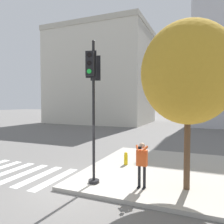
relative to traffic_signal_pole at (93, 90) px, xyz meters
The scene contains 7 objects.
ground_plane 4.01m from the traffic_signal_pole, 146.93° to the right, with size 160.00×160.00×0.00m, color slate.
sidewalk_corner 5.57m from the traffic_signal_pole, 47.70° to the left, with size 8.00×8.00×0.15m.
traffic_signal_pole is the anchor object (origin of this frame).
person_photographer 3.33m from the traffic_signal_pole, ahead, with size 0.50×0.53×1.72m.
street_tree 3.63m from the traffic_signal_pole, 12.48° to the left, with size 3.45×3.45×6.22m.
fire_hydrant 4.53m from the traffic_signal_pole, 83.11° to the left, with size 0.20×0.26×0.66m.
building_left 29.37m from the traffic_signal_pole, 114.76° to the left, with size 16.39×11.87×15.76m.
Camera 1 is at (4.78, -7.22, 3.39)m, focal length 35.00 mm.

